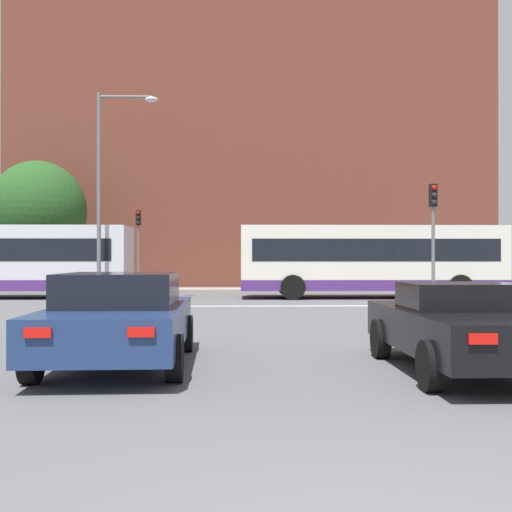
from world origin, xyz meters
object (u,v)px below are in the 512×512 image
Objects in this scene: car_roadster_right at (462,326)px; street_lamp_junction at (109,175)px; pedestrian_waiting at (402,269)px; pedestrian_walking_east at (354,272)px; bus_crossing_lead at (371,260)px; traffic_light_far_left at (138,236)px; traffic_light_near_right at (433,224)px; car_saloon_left at (120,318)px.

car_roadster_right is 18.46m from street_lamp_junction.
pedestrian_waiting is 2.63m from pedestrian_walking_east.
bus_crossing_lead is (2.26, 17.50, 0.95)m from car_roadster_right.
traffic_light_far_left is at bearing -103.15° from pedestrian_walking_east.
traffic_light_near_right is 2.39× the size of pedestrian_waiting.
car_saloon_left is 1.09× the size of traffic_light_far_left.
pedestrian_walking_east is at bearing 82.54° from car_roadster_right.
car_saloon_left is 1.09× the size of traffic_light_near_right.
car_saloon_left is 16.12m from street_lamp_junction.
traffic_light_far_left is (-8.69, 25.52, 2.20)m from car_roadster_right.
pedestrian_waiting is at bearing -22.51° from bus_crossing_lead.
street_lamp_junction is at bearing -87.84° from traffic_light_far_left.
street_lamp_junction is (-11.95, 2.66, 2.04)m from traffic_light_near_right.
traffic_light_far_left reaches higher than car_saloon_left.
car_saloon_left reaches higher than car_roadster_right.
car_roadster_right is at bearing -9.57° from car_saloon_left.
car_roadster_right is 2.78× the size of pedestrian_walking_east.
car_saloon_left is at bearing 156.47° from bus_crossing_lead.
pedestrian_waiting is at bearing 75.76° from pedestrian_walking_east.
pedestrian_walking_east is (0.78, 8.22, -0.69)m from bus_crossing_lead.
car_saloon_left is 1.06× the size of car_roadster_right.
car_roadster_right is at bearing -105.28° from traffic_light_near_right.
street_lamp_junction is 4.54× the size of pedestrian_waiting.
traffic_light_near_right is at bearing -12.57° from street_lamp_junction.
pedestrian_walking_east reaches higher than car_saloon_left.
traffic_light_far_left is at bearing 92.16° from street_lamp_junction.
car_roadster_right is 17.68m from bus_crossing_lead.
pedestrian_waiting is (14.00, 9.80, -3.86)m from street_lamp_junction.
traffic_light_near_right reaches higher than car_saloon_left.
pedestrian_walking_east is (3.04, 25.73, 0.26)m from car_roadster_right.
car_saloon_left is at bearing 2.84° from pedestrian_waiting.
car_roadster_right is 2.45× the size of pedestrian_waiting.
car_saloon_left is 25.18m from traffic_light_far_left.
car_saloon_left is 2.60× the size of pedestrian_waiting.
traffic_light_near_right reaches higher than car_roadster_right.
street_lamp_junction is 17.52m from pedestrian_waiting.
pedestrian_walking_east is at bearing 40.78° from street_lamp_junction.
traffic_light_far_left is at bearing 96.67° from car_saloon_left.
street_lamp_junction reaches higher than car_roadster_right.
bus_crossing_lead is at bearing 3.53° from pedestrian_waiting.
bus_crossing_lead is 6.89× the size of pedestrian_walking_east.
street_lamp_junction is (-3.28, 15.22, 4.18)m from car_saloon_left.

